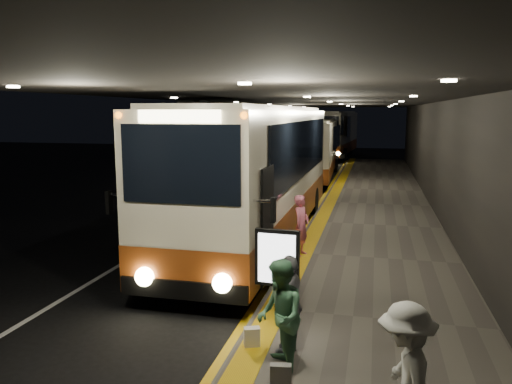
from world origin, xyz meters
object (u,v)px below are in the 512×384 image
at_px(passenger_boarding, 301,225).
at_px(coach_third, 335,136).
at_px(passenger_waiting_grey, 290,305).
at_px(bag_plain, 252,337).
at_px(passenger_waiting_white, 405,379).
at_px(coach_second, 315,151).
at_px(stanchion_post, 292,265).
at_px(passenger_waiting_green, 280,316).
at_px(bag_polka, 281,377).
at_px(coach_main, 259,178).
at_px(info_sign, 277,260).

bearing_deg(passenger_boarding, coach_third, 20.40).
height_order(passenger_waiting_grey, bag_plain, passenger_waiting_grey).
distance_m(coach_third, passenger_waiting_white, 40.45).
bearing_deg(coach_second, stanchion_post, -87.02).
bearing_deg(passenger_waiting_green, passenger_waiting_grey, 156.43).
height_order(coach_second, bag_polka, coach_second).
relative_size(coach_second, stanchion_post, 10.70).
height_order(passenger_boarding, bag_plain, passenger_boarding).
xyz_separation_m(coach_second, coach_third, (-0.02, 15.46, 0.26)).
bearing_deg(passenger_waiting_grey, passenger_waiting_green, -1.52).
xyz_separation_m(coach_third, bag_plain, (1.74, -38.14, -1.59)).
distance_m(coach_main, passenger_boarding, 2.78).
relative_size(passenger_waiting_white, stanchion_post, 1.73).
bearing_deg(passenger_boarding, stanchion_post, -158.55).
relative_size(coach_second, bag_polka, 30.24).
bearing_deg(coach_main, bag_plain, -77.46).
xyz_separation_m(info_sign, stanchion_post, (-0.02, 1.86, -0.67)).
distance_m(info_sign, stanchion_post, 1.98).
xyz_separation_m(passenger_waiting_green, bag_plain, (-0.59, 0.66, -0.70)).
xyz_separation_m(passenger_boarding, bag_plain, (0.00, -5.52, -0.67)).
bearing_deg(passenger_waiting_green, coach_second, 167.45).
xyz_separation_m(passenger_waiting_white, bag_plain, (-2.31, 2.10, -0.72)).
relative_size(coach_main, passenger_boarding, 7.87).
bearing_deg(passenger_waiting_grey, passenger_boarding, -169.57).
bearing_deg(stanchion_post, coach_third, 93.13).
height_order(bag_plain, info_sign, info_sign).
distance_m(coach_main, passenger_waiting_white, 10.45).
bearing_deg(stanchion_post, passenger_waiting_green, -83.60).
bearing_deg(passenger_boarding, passenger_waiting_grey, -156.07).
relative_size(coach_third, passenger_waiting_white, 7.17).
distance_m(coach_second, passenger_waiting_grey, 22.88).
xyz_separation_m(passenger_boarding, passenger_waiting_green, (0.59, -6.18, 0.03)).
bearing_deg(bag_polka, coach_third, 93.56).
relative_size(coach_third, info_sign, 7.28).
relative_size(coach_third, passenger_waiting_grey, 7.77).
height_order(passenger_waiting_white, stanchion_post, passenger_waiting_white).
xyz_separation_m(coach_third, stanchion_post, (1.92, -35.16, -1.24)).
bearing_deg(passenger_waiting_green, passenger_boarding, 167.25).
bearing_deg(bag_plain, coach_third, 92.61).
height_order(passenger_waiting_green, stanchion_post, passenger_waiting_green).
bearing_deg(coach_third, passenger_waiting_grey, -82.85).
bearing_deg(bag_polka, passenger_boarding, 96.04).
xyz_separation_m(coach_second, stanchion_post, (1.90, -19.70, -0.98)).
distance_m(passenger_boarding, bag_polka, 6.74).
distance_m(coach_second, passenger_boarding, 17.25).
height_order(passenger_waiting_green, bag_plain, passenger_waiting_green).
xyz_separation_m(coach_third, passenger_waiting_grey, (2.38, -38.21, -0.93)).
relative_size(coach_main, passenger_waiting_green, 7.60).
bearing_deg(coach_third, passenger_boarding, -83.36).
bearing_deg(passenger_boarding, passenger_waiting_white, -145.78).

